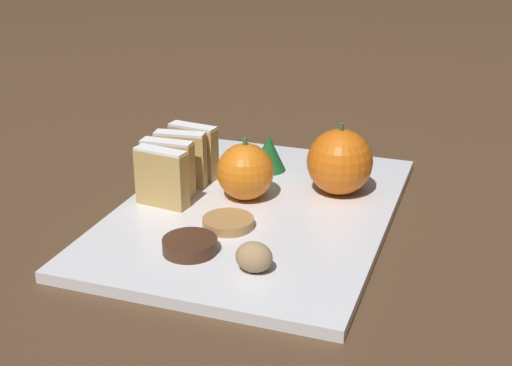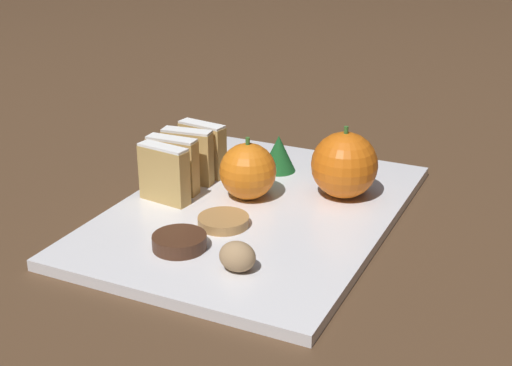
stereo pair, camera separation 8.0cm
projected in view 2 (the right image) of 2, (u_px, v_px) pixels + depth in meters
name	position (u px, v px, depth m)	size (l,w,h in m)	color
ground_plane	(256.00, 217.00, 0.81)	(6.00, 6.00, 0.00)	#513823
serving_platter	(256.00, 212.00, 0.81)	(0.30, 0.42, 0.01)	white
stollen_slice_front	(164.00, 174.00, 0.81)	(0.06, 0.03, 0.07)	tan
stollen_slice_second	(174.00, 164.00, 0.84)	(0.06, 0.02, 0.07)	tan
stollen_slice_third	(188.00, 156.00, 0.86)	(0.06, 0.03, 0.07)	tan
stollen_slice_fourth	(203.00, 149.00, 0.89)	(0.06, 0.03, 0.07)	tan
orange_near	(344.00, 165.00, 0.82)	(0.08, 0.08, 0.09)	orange
orange_far	(248.00, 171.00, 0.82)	(0.07, 0.07, 0.07)	orange
walnut	(237.00, 256.00, 0.67)	(0.04, 0.03, 0.03)	tan
chocolate_cookie	(179.00, 242.00, 0.71)	(0.05, 0.05, 0.01)	#472819
gingerbread_cookie	(223.00, 221.00, 0.76)	(0.06, 0.06, 0.01)	#B27F47
evergreen_sprig	(279.00, 153.00, 0.90)	(0.04, 0.04, 0.05)	#195623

